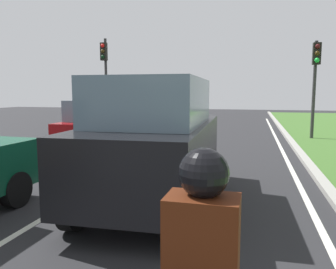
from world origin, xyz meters
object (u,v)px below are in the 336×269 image
(car_suv_ahead, at_px, (156,140))
(rider_person, at_px, (203,245))
(traffic_light_overhead_left, at_px, (105,69))
(traffic_light_near_right, at_px, (315,71))
(car_hatchback_far, at_px, (99,126))

(car_suv_ahead, xyz_separation_m, rider_person, (1.46, -4.05, 0.02))
(rider_person, distance_m, traffic_light_overhead_left, 16.57)
(traffic_light_near_right, xyz_separation_m, traffic_light_overhead_left, (-10.10, 1.00, 0.35))
(rider_person, relative_size, traffic_light_near_right, 0.28)
(car_suv_ahead, distance_m, traffic_light_overhead_left, 12.35)
(car_suv_ahead, distance_m, rider_person, 4.31)
(car_hatchback_far, xyz_separation_m, rider_person, (4.89, -8.79, 0.31))
(car_suv_ahead, relative_size, traffic_light_near_right, 1.09)
(car_suv_ahead, distance_m, car_hatchback_far, 5.85)
(car_suv_ahead, height_order, traffic_light_overhead_left, traffic_light_overhead_left)
(car_hatchback_far, distance_m, traffic_light_overhead_left, 6.84)
(car_suv_ahead, height_order, rider_person, car_suv_ahead)
(car_suv_ahead, height_order, traffic_light_near_right, traffic_light_near_right)
(traffic_light_near_right, height_order, traffic_light_overhead_left, traffic_light_overhead_left)
(car_hatchback_far, relative_size, rider_person, 3.22)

